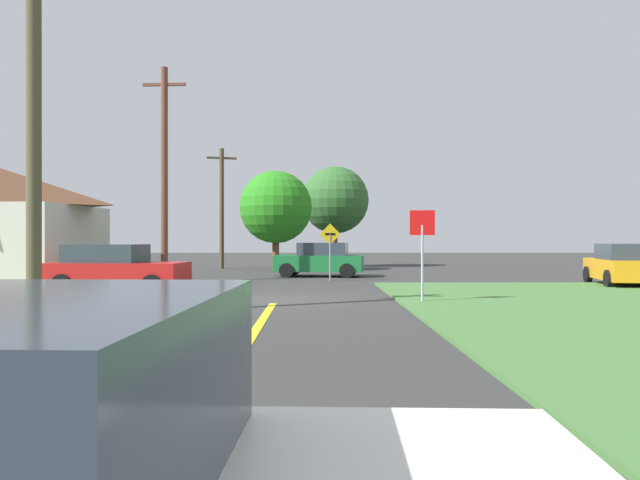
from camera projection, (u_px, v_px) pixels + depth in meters
name	position (u px, v px, depth m)	size (l,w,h in m)	color
ground_plane	(275.00, 300.00, 17.66)	(120.00, 120.00, 0.00)	#313131
lane_stripe_center	(243.00, 350.00, 9.66)	(0.20, 14.00, 0.01)	yellow
stop_sign	(422.00, 239.00, 16.61)	(0.69, 0.14, 2.59)	#9EA0A8
parked_car_near_building	(116.00, 269.00, 20.01)	(4.53, 2.44, 1.62)	red
car_on_crossroad	(625.00, 265.00, 22.82)	(2.74, 4.46, 1.62)	orange
car_approaching_junction	(320.00, 260.00, 28.63)	(4.37, 2.60, 1.62)	#196B33
utility_pole_near	(34.00, 106.00, 13.55)	(1.80, 0.37, 9.41)	#4D4632
utility_pole_mid	(164.00, 172.00, 24.94)	(1.80, 0.29, 8.94)	brown
utility_pole_far	(222.00, 206.00, 36.33)	(1.77, 0.60, 7.28)	#4D3D2A
direction_sign	(330.00, 245.00, 25.51)	(0.90, 0.16, 2.45)	slate
oak_tree_left	(276.00, 207.00, 33.77)	(4.09, 4.09, 5.64)	brown
pine_tree_center	(335.00, 200.00, 38.40)	(4.30, 4.30, 6.44)	brown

